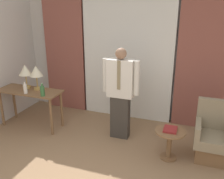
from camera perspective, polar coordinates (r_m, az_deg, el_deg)
wall_back at (r=5.19m, az=3.88°, el=8.22°), size 10.00×0.06×2.70m
curtain_sheer_center at (r=5.08m, az=3.46°, el=7.29°), size 1.86×0.06×2.58m
curtain_drape_left at (r=5.63m, az=-10.78°, el=8.20°), size 0.92×0.06×2.58m
curtain_drape_right at (r=4.89m, az=19.85°, el=5.69°), size 0.92×0.06×2.58m
desk at (r=5.07m, az=-18.23°, el=-1.45°), size 1.25×0.49×0.75m
table_lamp_left at (r=5.08m, az=-19.22°, el=3.99°), size 0.25×0.25×0.46m
table_lamp_right at (r=4.93m, az=-16.96°, el=3.79°), size 0.25×0.25×0.46m
bottle_near_edge at (r=4.63m, az=-15.62°, el=-0.31°), size 0.08×0.08×0.23m
bottle_by_lamp at (r=4.85m, az=-19.21°, el=0.21°), size 0.07×0.07×0.22m
person at (r=4.33m, az=1.95°, el=-0.39°), size 0.66×0.22×1.64m
armchair at (r=4.27m, az=21.90°, el=-10.28°), size 0.53×0.58×0.92m
side_table at (r=4.05m, az=13.03°, el=-11.04°), size 0.48×0.48×0.49m
book at (r=3.97m, az=13.18°, el=-8.86°), size 0.20×0.23×0.03m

